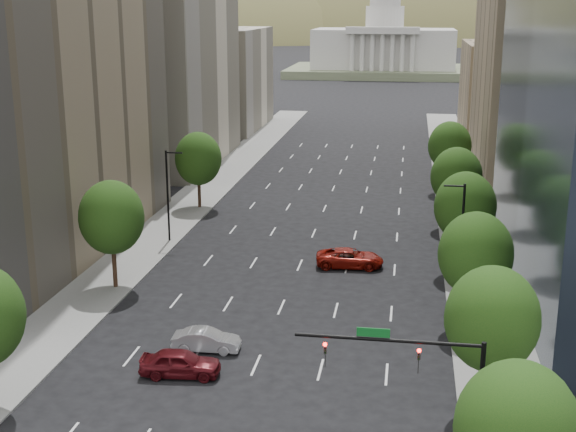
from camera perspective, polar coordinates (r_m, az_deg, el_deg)
The scene contains 22 objects.
sidewalk_left at distance 72.82m, azimuth -11.32°, elevation -2.87°, with size 6.00×200.00×0.15m, color slate.
sidewalk_right at distance 68.83m, azimuth 13.78°, elevation -4.09°, with size 6.00×200.00×0.15m, color slate.
midrise_cream_left at distance 113.17m, azimuth -8.85°, elevation 12.64°, with size 14.00×30.00×35.00m, color beige.
filler_left at distance 145.49m, azimuth -4.75°, elevation 9.96°, with size 14.00×26.00×18.00m, color beige.
parking_tan_right at distance 106.25m, azimuth 17.81°, elevation 10.59°, with size 14.00×30.00×30.00m, color #8C7759.
filler_right at distance 139.46m, azimuth 15.60°, elevation 8.82°, with size 14.00×26.00×16.00m, color #8C7759.
tree_right_0 at distance 34.66m, azimuth 16.37°, elevation -14.79°, with size 5.20×5.20×8.39m.
tree_right_1 at distance 44.34m, azimuth 14.69°, elevation -7.30°, with size 5.20×5.20×8.75m.
tree_right_2 at distance 55.62m, azimuth 13.54°, elevation -2.73°, with size 5.20×5.20×8.61m.
tree_right_3 at distance 67.05m, azimuth 12.82°, elevation 0.65°, with size 5.20×5.20×8.89m.
tree_right_4 at distance 80.75m, azimuth 12.20°, elevation 2.83°, with size 5.20×5.20×8.46m.
tree_right_5 at distance 96.37m, azimuth 11.73°, elevation 5.02°, with size 5.20×5.20×8.75m.
tree_left_1 at distance 63.49m, azimuth -12.77°, elevation -0.10°, with size 5.20×5.20×8.97m.
tree_left_2 at distance 87.58m, azimuth -6.57°, elevation 4.18°, with size 5.20×5.20×8.68m.
streetlight_rn at distance 62.47m, azimuth 12.52°, elevation -1.40°, with size 1.70×0.20×9.00m.
streetlight_ln at distance 75.42m, azimuth -8.74°, elevation 1.65°, with size 1.70×0.20×9.00m.
traffic_signal at distance 38.85m, azimuth 10.27°, elevation -11.30°, with size 9.12×0.40×7.38m.
capitol at distance 255.04m, azimuth 7.01°, elevation 12.08°, with size 60.00×40.00×35.20m.
foothills at distance 607.72m, azimuth 11.44°, elevation 9.32°, with size 720.00×413.00×263.00m.
car_maroon at distance 49.65m, azimuth -7.87°, elevation -10.58°, with size 2.02×5.02×1.71m, color #4B0C11.
car_silver at distance 52.80m, azimuth -5.99°, elevation -9.02°, with size 1.57×4.51×1.49m, color #AAAAAF.
car_red_far at distance 68.67m, azimuth 4.54°, elevation -3.08°, with size 2.71×5.89×1.64m, color maroon.
Camera 1 is at (9.12, -4.80, 22.41)m, focal length 48.67 mm.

